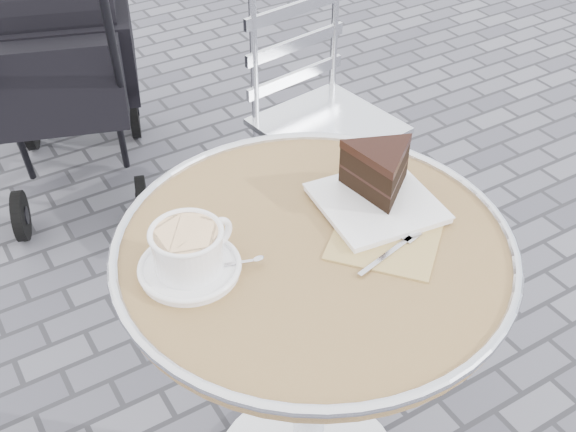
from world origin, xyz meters
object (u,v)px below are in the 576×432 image
baby_stroller (64,65)px  cafe_table (312,309)px  cappuccino_set (189,253)px  cake_plate_set (379,178)px  bistro_chair (310,91)px

baby_stroller → cafe_table: bearing=-69.5°
cappuccino_set → baby_stroller: size_ratio=0.19×
baby_stroller → cappuccino_set: bearing=-78.0°
cappuccino_set → cake_plate_set: (0.39, -0.01, 0.01)m
cake_plate_set → bistro_chair: 0.89m
cafe_table → cake_plate_set: (0.17, 0.05, 0.22)m
cafe_table → bistro_chair: bearing=57.5°
cappuccino_set → bistro_chair: 1.09m
bistro_chair → baby_stroller: size_ratio=0.79×
cappuccino_set → bistro_chair: bearing=34.8°
cake_plate_set → baby_stroller: bearing=104.9°
cappuccino_set → baby_stroller: 1.48m
cafe_table → bistro_chair: (0.52, 0.81, -0.07)m
cappuccino_set → bistro_chair: (0.73, 0.76, -0.27)m
cafe_table → baby_stroller: 1.49m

